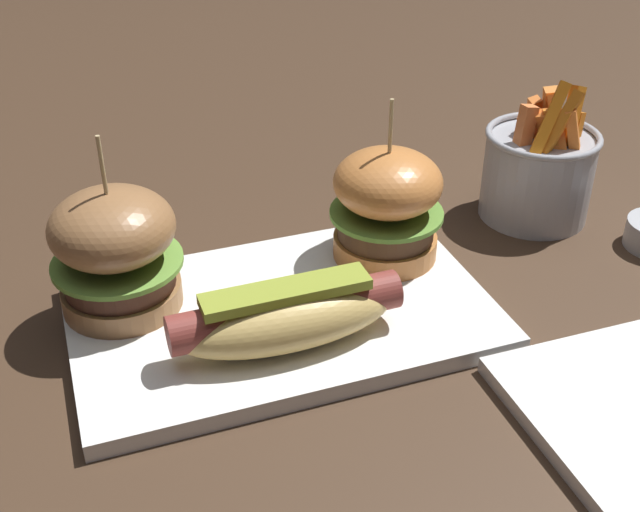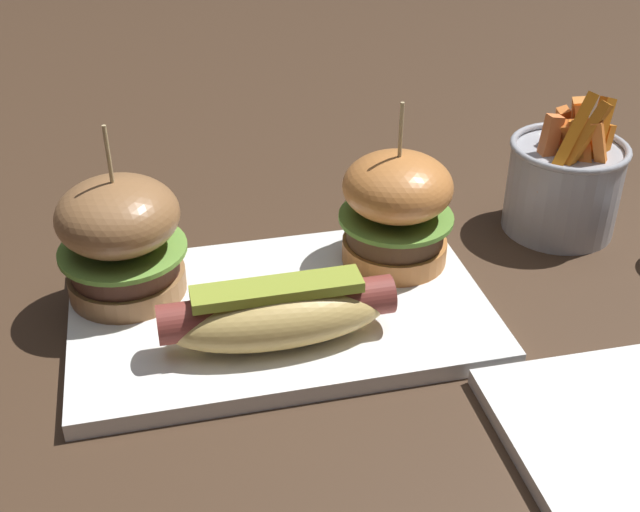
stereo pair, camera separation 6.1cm
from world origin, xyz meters
name	(u,v)px [view 2 (the right image)]	position (x,y,z in m)	size (l,w,h in m)	color
ground_plane	(280,319)	(0.00, 0.00, 0.00)	(3.00, 3.00, 0.00)	#422D1E
platter_main	(280,311)	(0.00, 0.00, 0.01)	(0.32, 0.20, 0.01)	white
hot_dog	(278,313)	(-0.01, -0.04, 0.04)	(0.17, 0.06, 0.05)	#D9B463
slider_left	(121,237)	(-0.11, 0.05, 0.06)	(0.10, 0.10, 0.14)	#98683F
slider_right	(396,208)	(0.11, 0.04, 0.06)	(0.10, 0.10, 0.14)	#CD7D3D
fries_bucket	(564,183)	(0.28, 0.08, 0.05)	(0.11, 0.11, 0.14)	#A8AAB2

